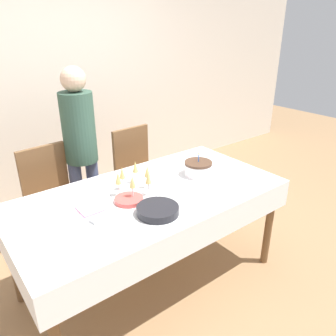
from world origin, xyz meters
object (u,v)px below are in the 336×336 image
dining_chair_far_right (138,173)px  plate_stack_main (158,210)px  dining_chair_far_left (53,198)px  champagne_tray (134,182)px  plate_stack_dessert (129,200)px  birthday_cake (198,168)px  person_standing (80,141)px

dining_chair_far_right → plate_stack_main: size_ratio=3.57×
dining_chair_far_left → champagne_tray: dining_chair_far_left is taller
dining_chair_far_left → plate_stack_dessert: bearing=-72.9°
dining_chair_far_left → birthday_cake: 1.24m
person_standing → dining_chair_far_right: bearing=-9.2°
champagne_tray → plate_stack_dessert: 0.15m
dining_chair_far_left → plate_stack_main: 1.14m
dining_chair_far_left → person_standing: person_standing is taller
birthday_cake → plate_stack_main: 0.66m
dining_chair_far_left → birthday_cake: (0.91, -0.79, 0.30)m
dining_chair_far_left → plate_stack_dessert: 0.90m
dining_chair_far_right → champagne_tray: size_ratio=2.77×
dining_chair_far_left → plate_stack_main: (0.32, -1.06, 0.27)m
dining_chair_far_left → dining_chair_far_right: 0.85m
champagne_tray → birthday_cake: bearing=-6.0°
dining_chair_far_left → dining_chair_far_right: same height
birthday_cake → champagne_tray: 0.56m
dining_chair_far_left → person_standing: 0.53m
dining_chair_far_right → birthday_cake: same height
champagne_tray → plate_stack_main: 0.34m
birthday_cake → person_standing: bearing=123.9°
dining_chair_far_left → person_standing: (0.33, 0.09, 0.41)m
person_standing → plate_stack_dessert: bearing=-94.7°
dining_chair_far_left → person_standing: bearing=14.6°
birthday_cake → dining_chair_far_right: bearing=94.4°
plate_stack_main → person_standing: (0.01, 1.15, 0.14)m
dining_chair_far_right → birthday_cake: (0.06, -0.79, 0.30)m
plate_stack_main → plate_stack_dessert: size_ratio=1.40×
plate_stack_main → dining_chair_far_left: bearing=106.6°
plate_stack_main → person_standing: bearing=89.5°
dining_chair_far_right → plate_stack_dessert: size_ratio=4.99×
plate_stack_dessert → person_standing: person_standing is taller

